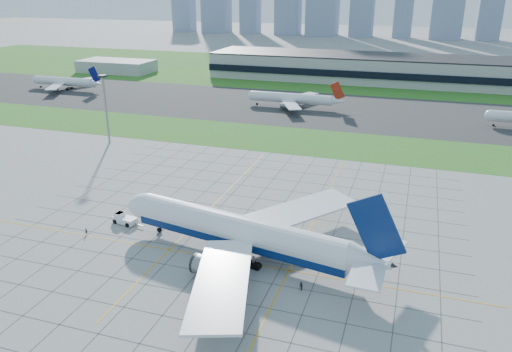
{
  "coord_description": "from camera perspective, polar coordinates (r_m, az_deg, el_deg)",
  "views": [
    {
      "loc": [
        39.61,
        -90.23,
        55.88
      ],
      "look_at": [
        -0.22,
        31.15,
        7.0
      ],
      "focal_mm": 35.0,
      "sensor_mm": 36.0,
      "label": 1
    }
  ],
  "objects": [
    {
      "name": "pushback_tug",
      "position": [
        129.88,
        -14.87,
        -4.76
      ],
      "size": [
        9.17,
        4.09,
        2.52
      ],
      "rotation": [
        0.0,
        0.0,
        -0.18
      ],
      "color": "white",
      "rests_on": "ground"
    },
    {
      "name": "ground",
      "position": [
        113.28,
        -4.87,
        -8.7
      ],
      "size": [
        1400.0,
        1400.0,
        0.0
      ],
      "primitive_type": "plane",
      "color": "gray",
      "rests_on": "ground"
    },
    {
      "name": "asphalt_taxiway",
      "position": [
        245.0,
        8.45,
        7.53
      ],
      "size": [
        700.0,
        75.0,
        0.04
      ],
      "primitive_type": "cube",
      "color": "#383838",
      "rests_on": "ground"
    },
    {
      "name": "service_block",
      "position": [
        364.25,
        -15.64,
        12.0
      ],
      "size": [
        50.0,
        25.0,
        8.0
      ],
      "primitive_type": "cube",
      "color": "#B7B7B2",
      "rests_on": "ground"
    },
    {
      "name": "distant_jet_0",
      "position": [
        310.72,
        -21.02,
        10.05
      ],
      "size": [
        43.66,
        42.66,
        14.08
      ],
      "color": "white",
      "rests_on": "ground"
    },
    {
      "name": "crew_far",
      "position": [
        100.09,
        5.17,
        -12.46
      ],
      "size": [
        1.13,
        1.15,
        1.87
      ],
      "primitive_type": "imported",
      "rotation": [
        0.0,
        0.0,
        -0.85
      ],
      "color": "black",
      "rests_on": "ground"
    },
    {
      "name": "light_mast",
      "position": [
        194.13,
        -16.87,
        8.25
      ],
      "size": [
        2.5,
        2.5,
        25.6
      ],
      "color": "gray",
      "rests_on": "ground"
    },
    {
      "name": "distant_jet_1",
      "position": [
        246.66,
        4.2,
        8.86
      ],
      "size": [
        45.81,
        42.66,
        14.08
      ],
      "color": "white",
      "rests_on": "ground"
    },
    {
      "name": "crew_near",
      "position": [
        126.9,
        -18.83,
        -6.01
      ],
      "size": [
        0.6,
        0.68,
        1.57
      ],
      "primitive_type": "imported",
      "rotation": [
        0.0,
        0.0,
        1.08
      ],
      "color": "black",
      "rests_on": "ground"
    },
    {
      "name": "grass_far",
      "position": [
        351.96,
        11.71,
        11.38
      ],
      "size": [
        700.0,
        145.0,
        0.04
      ],
      "primitive_type": "cube",
      "color": "#3D7220",
      "rests_on": "ground"
    },
    {
      "name": "airliner",
      "position": [
        109.24,
        -1.73,
        -6.42
      ],
      "size": [
        65.7,
        65.98,
        20.84
      ],
      "rotation": [
        0.0,
        0.0,
        -0.18
      ],
      "color": "white",
      "rests_on": "ground"
    },
    {
      "name": "grass_median",
      "position": [
        192.8,
        5.54,
        4.0
      ],
      "size": [
        700.0,
        35.0,
        0.04
      ],
      "primitive_type": "cube",
      "color": "#3D7220",
      "rests_on": "ground"
    },
    {
      "name": "apron_markings",
      "position": [
        122.16,
        -2.66,
        -6.3
      ],
      "size": [
        120.0,
        130.0,
        0.03
      ],
      "color": "#474744",
      "rests_on": "ground"
    },
    {
      "name": "terminal",
      "position": [
        323.68,
        18.4,
        11.37
      ],
      "size": [
        260.0,
        43.0,
        15.8
      ],
      "color": "#B7B7B2",
      "rests_on": "ground"
    }
  ]
}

